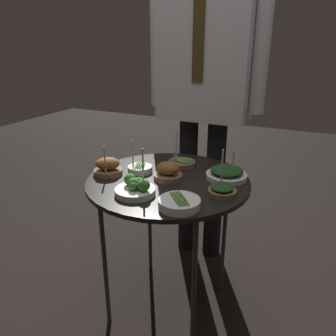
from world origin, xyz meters
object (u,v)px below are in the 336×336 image
(bowl_roast_far_rim, at_px, (169,172))
(waiter_figure, at_px, (205,73))
(serving_cart, at_px, (168,189))
(bowl_broccoli_back_left, at_px, (136,188))
(bowl_spinach_near_rim, at_px, (227,173))
(bowl_asparagus_front_center, at_px, (140,168))
(bowl_spinach_front_left, at_px, (222,190))
(bowl_roast_mid_right, at_px, (108,167))
(bowl_asparagus_center, at_px, (182,163))
(bowl_asparagus_back_right, at_px, (179,203))

(bowl_roast_far_rim, distance_m, waiter_figure, 0.64)
(serving_cart, relative_size, bowl_broccoli_back_left, 4.00)
(bowl_roast_far_rim, bearing_deg, bowl_spinach_near_rim, 26.31)
(bowl_asparagus_front_center, bearing_deg, bowl_broccoli_back_left, -64.33)
(bowl_spinach_front_left, relative_size, bowl_roast_mid_right, 1.25)
(bowl_asparagus_center, xyz_separation_m, bowl_broccoli_back_left, (-0.04, -0.37, 0.01))
(bowl_asparagus_back_right, height_order, bowl_spinach_front_left, bowl_spinach_front_left)
(bowl_asparagus_back_right, xyz_separation_m, bowl_asparagus_center, (-0.16, 0.40, -0.00))
(bowl_roast_far_rim, relative_size, bowl_roast_mid_right, 1.05)
(bowl_spinach_front_left, bearing_deg, bowl_asparagus_center, 139.34)
(bowl_asparagus_center, bearing_deg, bowl_spinach_front_left, -40.66)
(bowl_asparagus_back_right, height_order, waiter_figure, waiter_figure)
(serving_cart, relative_size, bowl_roast_far_rim, 4.82)
(bowl_spinach_front_left, distance_m, bowl_asparagus_front_center, 0.41)
(serving_cart, xyz_separation_m, bowl_roast_mid_right, (-0.27, -0.06, 0.08))
(bowl_spinach_near_rim, relative_size, bowl_roast_far_rim, 1.20)
(bowl_roast_mid_right, bearing_deg, bowl_asparagus_center, 43.33)
(bowl_asparagus_back_right, bearing_deg, bowl_spinach_near_rim, 76.58)
(bowl_broccoli_back_left, height_order, bowl_roast_mid_right, bowl_broccoli_back_left)
(bowl_spinach_front_left, bearing_deg, bowl_roast_mid_right, -178.73)
(bowl_asparagus_front_center, distance_m, bowl_broccoli_back_left, 0.23)
(bowl_roast_far_rim, xyz_separation_m, bowl_asparagus_back_right, (0.14, -0.22, -0.02))
(bowl_spinach_near_rim, relative_size, bowl_roast_mid_right, 1.26)
(bowl_asparagus_back_right, bearing_deg, serving_cart, 123.87)
(serving_cart, distance_m, bowl_asparagus_front_center, 0.17)
(bowl_roast_far_rim, bearing_deg, bowl_asparagus_back_right, -56.63)
(bowl_asparagus_front_center, bearing_deg, waiter_figure, 76.01)
(bowl_asparagus_back_right, bearing_deg, bowl_asparagus_center, 111.82)
(bowl_roast_far_rim, relative_size, bowl_asparagus_back_right, 0.96)
(bowl_roast_mid_right, bearing_deg, bowl_asparagus_back_right, -20.67)
(bowl_roast_far_rim, distance_m, bowl_roast_mid_right, 0.28)
(bowl_spinach_near_rim, bearing_deg, bowl_spinach_front_left, -80.11)
(serving_cart, bearing_deg, bowl_broccoli_back_left, -104.66)
(bowl_spinach_front_left, bearing_deg, serving_cart, 168.41)
(bowl_asparagus_front_center, relative_size, bowl_roast_mid_right, 1.05)
(serving_cart, height_order, bowl_roast_far_rim, bowl_roast_far_rim)
(bowl_asparagus_back_right, relative_size, bowl_spinach_front_left, 0.87)
(bowl_spinach_front_left, xyz_separation_m, waiter_figure, (-0.28, 0.57, 0.38))
(bowl_roast_far_rim, bearing_deg, bowl_spinach_front_left, -11.83)
(bowl_roast_far_rim, relative_size, bowl_broccoli_back_left, 0.83)
(bowl_asparagus_front_center, height_order, bowl_roast_mid_right, bowl_asparagus_front_center)
(bowl_roast_far_rim, bearing_deg, bowl_roast_mid_right, -166.48)
(bowl_asparagus_center, relative_size, bowl_asparagus_front_center, 1.06)
(bowl_asparagus_center, distance_m, bowl_asparagus_front_center, 0.21)
(bowl_roast_far_rim, height_order, waiter_figure, waiter_figure)
(bowl_spinach_front_left, bearing_deg, bowl_roast_far_rim, 168.17)
(bowl_spinach_near_rim, xyz_separation_m, bowl_roast_far_rim, (-0.22, -0.11, 0.01))
(bowl_spinach_near_rim, xyz_separation_m, bowl_asparagus_back_right, (-0.08, -0.33, -0.01))
(serving_cart, distance_m, bowl_broccoli_back_left, 0.21)
(bowl_asparagus_center, height_order, bowl_broccoli_back_left, bowl_broccoli_back_left)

